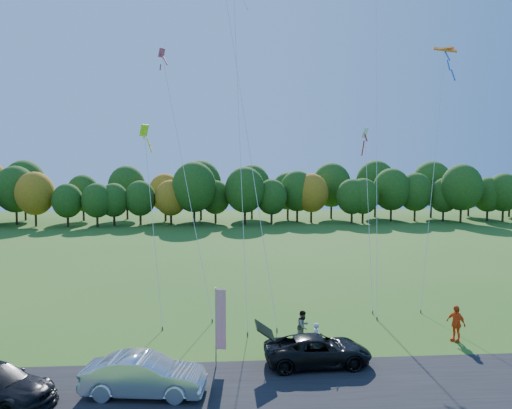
{
  "coord_description": "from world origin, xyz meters",
  "views": [
    {
      "loc": [
        -2.23,
        -24.27,
        9.4
      ],
      "look_at": [
        0.0,
        6.0,
        7.0
      ],
      "focal_mm": 35.0,
      "sensor_mm": 36.0,
      "label": 1
    }
  ],
  "objects": [
    {
      "name": "black_suv",
      "position": [
        2.35,
        -1.69,
        0.7
      ],
      "size": [
        5.13,
        2.55,
        1.4
      ],
      "primitive_type": "imported",
      "rotation": [
        0.0,
        0.0,
        1.62
      ],
      "color": "black",
      "rests_on": "ground"
    },
    {
      "name": "kite_delta_blue",
      "position": [
        -0.93,
        8.72,
        14.86
      ],
      "size": [
        5.57,
        12.37,
        30.74
      ],
      "color": "#4C3F33",
      "rests_on": "ground"
    },
    {
      "name": "person_east",
      "position": [
        10.34,
        0.9,
        0.97
      ],
      "size": [
        0.94,
        1.23,
        1.94
      ],
      "primitive_type": "imported",
      "rotation": [
        0.0,
        0.0,
        -1.09
      ],
      "color": "#E44F15",
      "rests_on": "ground"
    },
    {
      "name": "feather_flag",
      "position": [
        -2.25,
        -1.61,
        2.31
      ],
      "size": [
        0.5,
        0.14,
        3.78
      ],
      "color": "#999999",
      "rests_on": "ground"
    },
    {
      "name": "silver_sedan",
      "position": [
        -5.34,
        -4.22,
        0.82
      ],
      "size": [
        5.17,
        2.34,
        1.64
      ],
      "primitive_type": "imported",
      "rotation": [
        0.0,
        0.0,
        1.45
      ],
      "color": "silver",
      "rests_on": "ground"
    },
    {
      "name": "kite_diamond_yellow",
      "position": [
        -6.35,
        6.55,
        6.0
      ],
      "size": [
        2.29,
        6.02,
        12.44
      ],
      "color": "#4C3F33",
      "rests_on": "ground"
    },
    {
      "name": "kite_diamond_pink",
      "position": [
        -4.46,
        8.41,
        8.73
      ],
      "size": [
        4.05,
        7.09,
        17.84
      ],
      "color": "#4C3F33",
      "rests_on": "ground"
    },
    {
      "name": "person_tailgate_a",
      "position": [
        2.57,
        -0.32,
        0.79
      ],
      "size": [
        0.48,
        0.64,
        1.58
      ],
      "primitive_type": "imported",
      "rotation": [
        0.0,
        0.0,
        1.77
      ],
      "color": "silver",
      "rests_on": "ground"
    },
    {
      "name": "kite_parafoil_orange",
      "position": [
        8.85,
        10.66,
        15.97
      ],
      "size": [
        5.03,
        12.47,
        32.24
      ],
      "color": "#4C3F33",
      "rests_on": "ground"
    },
    {
      "name": "person_tailgate_b",
      "position": [
        2.18,
        1.41,
        0.84
      ],
      "size": [
        1.03,
        1.03,
        1.68
      ],
      "primitive_type": "imported",
      "rotation": [
        0.0,
        0.0,
        0.8
      ],
      "color": "gray",
      "rests_on": "ground"
    },
    {
      "name": "kite_diamond_white",
      "position": [
        7.96,
        9.05,
        6.12
      ],
      "size": [
        1.69,
        6.55,
        12.48
      ],
      "color": "#4C3F33",
      "rests_on": "ground"
    },
    {
      "name": "kite_parafoil_rainbow",
      "position": [
        12.81,
        9.73,
        9.27
      ],
      "size": [
        6.3,
        8.08,
        18.86
      ],
      "color": "#4C3F33",
      "rests_on": "ground"
    },
    {
      "name": "asphalt_strip",
      "position": [
        0.0,
        -4.0,
        0.01
      ],
      "size": [
        90.0,
        6.0,
        0.01
      ],
      "primitive_type": "cube",
      "color": "black",
      "rests_on": "ground"
    },
    {
      "name": "tree_line",
      "position": [
        0.0,
        55.0,
        0.0
      ],
      "size": [
        116.0,
        12.0,
        10.0
      ],
      "primitive_type": null,
      "color": "#1E4711",
      "rests_on": "ground"
    },
    {
      "name": "kite_delta_red",
      "position": [
        -1.01,
        7.72,
        13.46
      ],
      "size": [
        2.96,
        10.14,
        24.37
      ],
      "color": "#4C3F33",
      "rests_on": "ground"
    },
    {
      "name": "ground",
      "position": [
        0.0,
        0.0,
        0.0
      ],
      "size": [
        160.0,
        160.0,
        0.0
      ],
      "primitive_type": "plane",
      "color": "#265817"
    }
  ]
}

